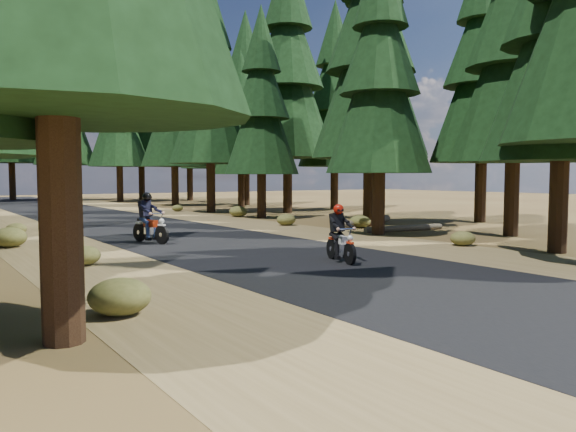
{
  "coord_description": "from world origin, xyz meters",
  "views": [
    {
      "loc": [
        -8.24,
        -10.51,
        2.12
      ],
      "look_at": [
        0.0,
        1.5,
        1.1
      ],
      "focal_mm": 35.0,
      "sensor_mm": 36.0,
      "label": 1
    }
  ],
  "objects_px": {
    "rider_lead": "(341,243)",
    "rider_follow": "(150,226)",
    "log_far": "(404,228)",
    "log_near": "(366,222)"
  },
  "relations": [
    {
      "from": "rider_lead",
      "to": "rider_follow",
      "type": "distance_m",
      "value": 6.99
    },
    {
      "from": "log_far",
      "to": "rider_lead",
      "type": "relative_size",
      "value": 2.17
    },
    {
      "from": "log_near",
      "to": "log_far",
      "type": "height_order",
      "value": "log_near"
    },
    {
      "from": "rider_follow",
      "to": "log_far",
      "type": "bearing_deg",
      "value": 153.72
    },
    {
      "from": "log_far",
      "to": "rider_lead",
      "type": "height_order",
      "value": "rider_lead"
    },
    {
      "from": "log_near",
      "to": "log_far",
      "type": "distance_m",
      "value": 2.83
    },
    {
      "from": "log_near",
      "to": "log_far",
      "type": "xyz_separation_m",
      "value": [
        -0.51,
        -2.78,
        -0.04
      ]
    },
    {
      "from": "rider_lead",
      "to": "rider_follow",
      "type": "relative_size",
      "value": 0.89
    },
    {
      "from": "log_near",
      "to": "rider_follow",
      "type": "height_order",
      "value": "rider_follow"
    },
    {
      "from": "rider_follow",
      "to": "rider_lead",
      "type": "bearing_deg",
      "value": 94.82
    }
  ]
}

